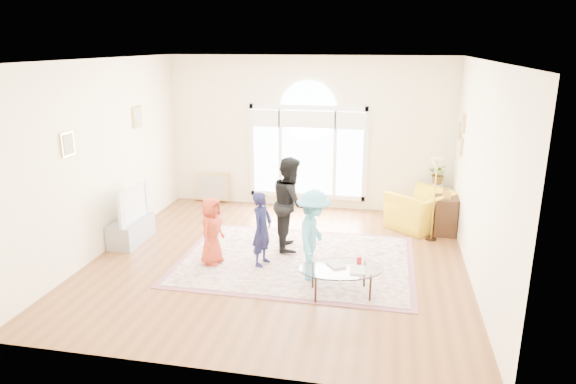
% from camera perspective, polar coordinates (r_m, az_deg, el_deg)
% --- Properties ---
extents(ground, '(6.00, 6.00, 0.00)m').
position_cam_1_polar(ground, '(8.50, -1.11, -7.63)').
color(ground, brown).
rests_on(ground, ground).
extents(room_shell, '(6.00, 6.00, 6.00)m').
position_cam_1_polar(room_shell, '(10.71, 2.14, 6.19)').
color(room_shell, '#FCEBC1').
rests_on(room_shell, ground).
extents(area_rug, '(3.60, 2.60, 0.02)m').
position_cam_1_polar(area_rug, '(8.49, 0.90, -7.56)').
color(area_rug, beige).
rests_on(area_rug, ground).
extents(rug_border, '(3.80, 2.80, 0.01)m').
position_cam_1_polar(rug_border, '(8.50, 0.90, -7.59)').
color(rug_border, '#854D58').
rests_on(rug_border, ground).
extents(tv_console, '(0.45, 1.00, 0.42)m').
position_cam_1_polar(tv_console, '(9.60, -17.01, -4.14)').
color(tv_console, gray).
rests_on(tv_console, ground).
extents(television, '(0.17, 1.06, 0.61)m').
position_cam_1_polar(television, '(9.44, -17.23, -1.21)').
color(television, black).
rests_on(television, tv_console).
extents(coffee_table, '(1.33, 1.02, 0.54)m').
position_cam_1_polar(coffee_table, '(7.28, 5.93, -8.51)').
color(coffee_table, silver).
rests_on(coffee_table, ground).
extents(armchair, '(1.46, 1.48, 0.73)m').
position_cam_1_polar(armchair, '(10.15, 14.59, -1.93)').
color(armchair, gold).
rests_on(armchair, ground).
extents(side_cabinet, '(0.40, 0.50, 0.70)m').
position_cam_1_polar(side_cabinet, '(9.98, 17.04, -2.52)').
color(side_cabinet, black).
rests_on(side_cabinet, ground).
extents(floor_lamp, '(0.25, 0.25, 1.51)m').
position_cam_1_polar(floor_lamp, '(9.34, 16.18, 2.25)').
color(floor_lamp, black).
rests_on(floor_lamp, ground).
extents(plant_pedestal, '(0.20, 0.20, 0.70)m').
position_cam_1_polar(plant_pedestal, '(10.87, 16.18, -0.92)').
color(plant_pedestal, white).
rests_on(plant_pedestal, ground).
extents(potted_plant, '(0.46, 0.42, 0.42)m').
position_cam_1_polar(potted_plant, '(10.72, 16.41, 1.94)').
color(potted_plant, '#33722D').
rests_on(potted_plant, plant_pedestal).
extents(leaning_picture, '(0.80, 0.14, 0.62)m').
position_cam_1_polar(leaning_picture, '(11.68, -8.38, -1.04)').
color(leaning_picture, tan).
rests_on(leaning_picture, ground).
extents(child_red, '(0.43, 0.59, 1.10)m').
position_cam_1_polar(child_red, '(8.27, -8.49, -4.26)').
color(child_red, '#B93921').
rests_on(child_red, area_rug).
extents(child_navy, '(0.39, 0.50, 1.20)m').
position_cam_1_polar(child_navy, '(8.12, -2.90, -4.11)').
color(child_navy, '#16173B').
rests_on(child_navy, area_rug).
extents(child_black, '(0.76, 0.89, 1.60)m').
position_cam_1_polar(child_black, '(8.71, 0.31, -1.26)').
color(child_black, black).
rests_on(child_black, area_rug).
extents(child_blue, '(0.53, 0.90, 1.37)m').
position_cam_1_polar(child_blue, '(7.61, 2.83, -4.82)').
color(child_blue, '#53B1D5').
rests_on(child_blue, area_rug).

